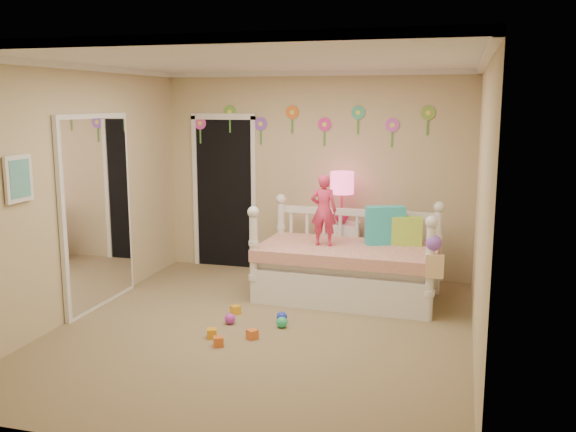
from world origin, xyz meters
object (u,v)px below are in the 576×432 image
(daybed, at_px, (348,251))
(child, at_px, (324,210))
(table_lamp, at_px, (342,189))
(nightstand, at_px, (341,252))

(daybed, distance_m, child, 0.54)
(child, bearing_deg, table_lamp, -96.78)
(daybed, bearing_deg, table_lamp, 108.63)
(child, bearing_deg, daybed, -172.90)
(nightstand, relative_size, table_lamp, 1.14)
(nightstand, xyz_separation_m, table_lamp, (0.00, 0.00, 0.79))
(daybed, height_order, table_lamp, table_lamp)
(nightstand, bearing_deg, daybed, -76.08)
(daybed, xyz_separation_m, table_lamp, (-0.21, 0.72, 0.61))
(daybed, xyz_separation_m, nightstand, (-0.21, 0.72, -0.18))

